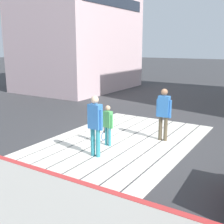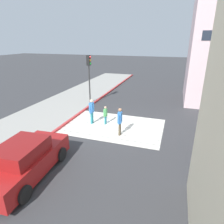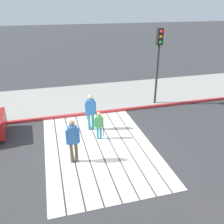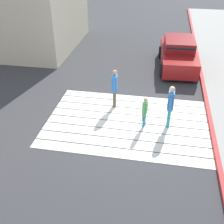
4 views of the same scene
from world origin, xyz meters
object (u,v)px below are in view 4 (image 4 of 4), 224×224
Objects in this scene: pedestrian_child_with_racket at (145,111)px; pedestrian_adult_trailing at (115,86)px; pedestrian_adult_lead at (170,104)px; car_parked_near_curb at (178,54)px.

pedestrian_adult_trailing is at bearing -42.58° from pedestrian_child_with_racket.
pedestrian_adult_lead is 0.99m from pedestrian_child_with_racket.
car_parked_near_curb is at bearing -102.36° from pedestrian_child_with_racket.
pedestrian_adult_lead is 1.35× the size of pedestrian_child_with_racket.
pedestrian_adult_trailing is at bearing 60.72° from car_parked_near_curb.
car_parked_near_curb is at bearing -93.98° from pedestrian_adult_lead.
car_parked_near_curb is 2.52× the size of pedestrian_adult_lead.
pedestrian_child_with_racket is (0.93, 0.19, -0.29)m from pedestrian_adult_lead.
pedestrian_adult_trailing reaches higher than pedestrian_child_with_racket.
pedestrian_child_with_racket is at bearing 11.42° from pedestrian_adult_lead.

